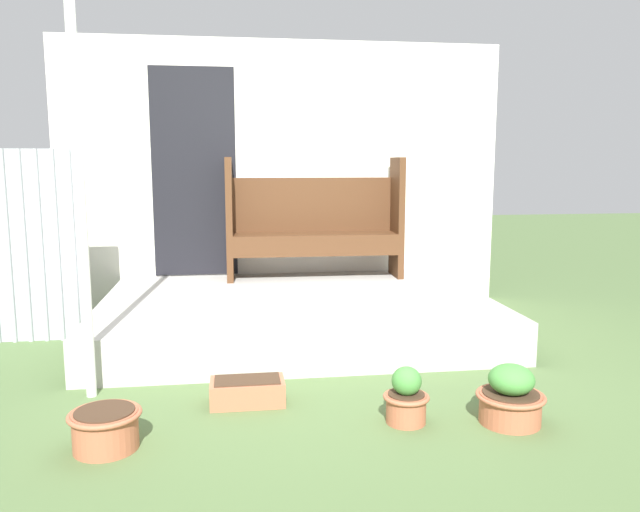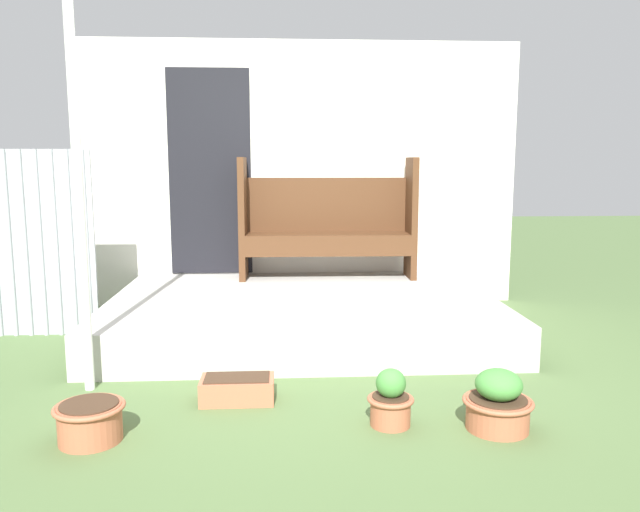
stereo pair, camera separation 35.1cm
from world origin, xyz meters
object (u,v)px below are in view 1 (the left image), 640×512
Objects in this scene: flower_pot_right at (511,398)px; bench at (314,220)px; planter_box_rect at (247,391)px; support_post at (81,204)px; flower_pot_middle at (406,398)px; flower_pot_left at (105,428)px.

bench is at bearing 104.16° from flower_pot_right.
planter_box_rect is at bearing 161.30° from flower_pot_right.
planter_box_rect is (-1.43, 0.49, -0.07)m from flower_pot_right.
planter_box_rect is at bearing -105.83° from bench.
support_post reaches higher than bench.
flower_pot_middle is (0.15, -2.76, -0.74)m from bench.
support_post reaches higher than flower_pot_left.
support_post is 5.39× the size of planter_box_rect.
support_post is at bearing -127.38° from bench.
flower_pot_right is at bearing -17.29° from support_post.
bench is at bearing 63.30° from flower_pot_left.
flower_pot_left is 1.14× the size of flower_pot_middle.
support_post is at bearing 162.71° from flower_pot_right.
flower_pot_right is (2.16, 0.01, 0.03)m from flower_pot_left.
support_post reaches higher than planter_box_rect.
flower_pot_left is 1.59m from flower_pot_middle.
flower_pot_middle is 0.58m from flower_pot_right.
flower_pot_middle is at bearing 171.59° from flower_pot_right.
flower_pot_middle is 0.95m from planter_box_rect.
bench reaches higher than planter_box_rect.
support_post reaches higher than flower_pot_right.
support_post is at bearing 160.08° from flower_pot_middle.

